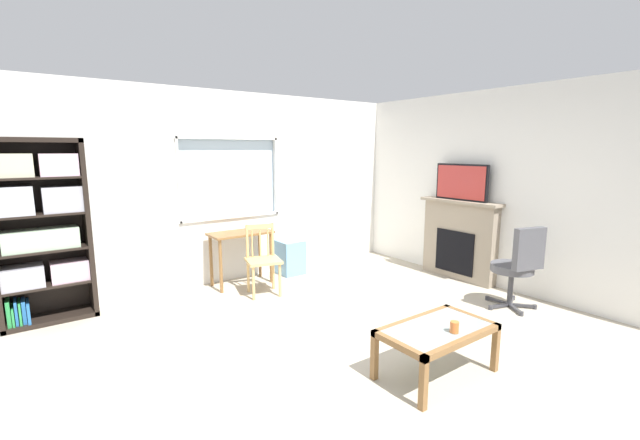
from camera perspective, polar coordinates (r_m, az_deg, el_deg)
ground at (r=4.20m, az=3.34°, el=-16.76°), size 6.52×6.18×0.02m
wall_back_with_window at (r=6.01m, az=-12.40°, el=4.25°), size 5.52×0.15×2.65m
wall_right at (r=5.99m, az=24.91°, el=3.68°), size 0.12×5.38×2.65m
bookshelf at (r=5.31m, az=-34.11°, el=-0.72°), size 0.90×0.38×1.98m
desk_under_window at (r=5.80m, az=-10.83°, el=-2.97°), size 0.85×0.43×0.74m
wooden_chair at (r=5.41m, az=-7.90°, el=-5.33°), size 0.51×0.49×0.90m
plastic_drawer_unit at (r=6.30m, az=-4.22°, el=-5.08°), size 0.35×0.40×0.51m
fireplace at (r=6.31m, az=18.58°, el=-2.55°), size 0.26×1.23×1.15m
tv at (r=6.18m, az=18.89°, el=4.95°), size 0.06×0.82×0.51m
office_chair at (r=5.33m, az=25.62°, el=-5.43°), size 0.58×0.61×1.00m
coffee_table at (r=3.66m, az=15.80°, el=-14.91°), size 0.97×0.56×0.42m
sippy_cup at (r=3.56m, az=18.02°, el=-13.83°), size 0.07×0.07×0.09m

